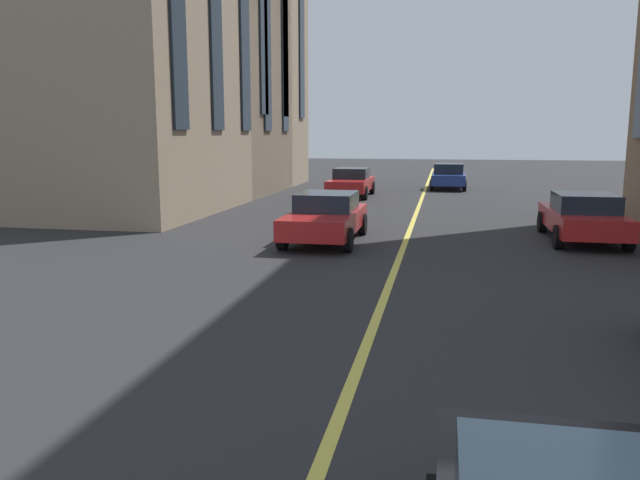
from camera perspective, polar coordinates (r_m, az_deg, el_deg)
lane_centre_line at (r=15.70m, az=7.35°, el=-1.42°), size 80.00×0.16×0.01m
car_blue_mid at (r=35.00m, az=11.66°, el=5.73°), size 3.90×1.89×1.40m
car_red_oncoming at (r=30.26m, az=2.87°, el=5.33°), size 4.40×1.95×1.37m
car_red_far at (r=19.09m, az=22.94°, el=1.99°), size 4.40×1.95×1.37m
car_red_trailing at (r=17.54m, az=0.52°, el=2.14°), size 4.40×1.95×1.37m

